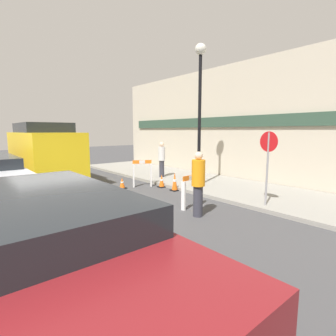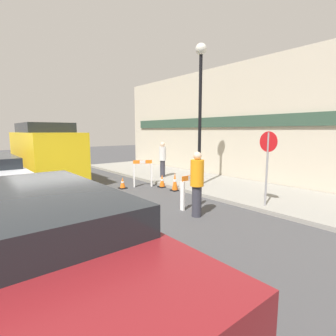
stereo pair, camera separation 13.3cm
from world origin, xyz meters
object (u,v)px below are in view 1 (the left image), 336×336
object	(u,v)px
parked_car_2	(31,272)
person_worker	(198,182)
person_pedestrian	(162,158)
streetlamp_post	(200,97)
work_van	(44,151)
stop_sign	(268,156)

from	to	relation	value
parked_car_2	person_worker	bearing A→B (deg)	115.28
person_pedestrian	parked_car_2	world-z (taller)	person_pedestrian
streetlamp_post	person_pedestrian	xyz separation A→B (m)	(-2.55, 0.07, -2.65)
work_van	person_pedestrian	bearing A→B (deg)	60.18
person_pedestrian	work_van	bearing A→B (deg)	64.16
parked_car_2	stop_sign	bearing A→B (deg)	101.33
stop_sign	parked_car_2	distance (m)	6.89
person_worker	parked_car_2	world-z (taller)	person_worker
stop_sign	parked_car_2	bearing A→B (deg)	107.75
streetlamp_post	work_van	world-z (taller)	streetlamp_post
streetlamp_post	parked_car_2	bearing A→B (deg)	-57.23
stop_sign	person_pedestrian	size ratio (longest dim) A/B	1.31
stop_sign	person_worker	bearing A→B (deg)	73.95
streetlamp_post	person_worker	xyz separation A→B (m)	(2.51, -2.65, -2.73)
stop_sign	person_worker	world-z (taller)	stop_sign
person_worker	person_pedestrian	distance (m)	5.74
person_worker	parked_car_2	size ratio (longest dim) A/B	0.42
person_worker	parked_car_2	distance (m)	5.16
person_pedestrian	parked_car_2	bearing A→B (deg)	138.47
stop_sign	work_van	distance (m)	9.44
stop_sign	person_worker	size ratio (longest dim) A/B	1.23
person_pedestrian	stop_sign	bearing A→B (deg)	177.62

